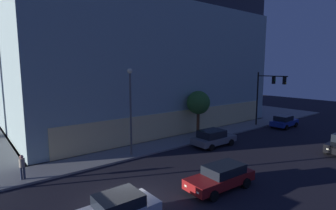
{
  "coord_description": "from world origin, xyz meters",
  "views": [
    {
      "loc": [
        -6.96,
        -12.37,
        7.58
      ],
      "look_at": [
        5.84,
        3.88,
        4.66
      ],
      "focal_mm": 28.11,
      "sensor_mm": 36.0,
      "label": 1
    }
  ],
  "objects_px": {
    "sidewalk_tree": "(198,103)",
    "car_grey": "(213,138)",
    "pedestrian_waiting": "(22,165)",
    "traffic_light_far_corner": "(268,89)",
    "car_blue": "(284,121)",
    "street_lamp_sidewalk": "(130,101)",
    "modern_building": "(116,62)",
    "car_red": "(221,176)"
  },
  "relations": [
    {
      "from": "sidewalk_tree",
      "to": "car_grey",
      "type": "relative_size",
      "value": 1.09
    },
    {
      "from": "pedestrian_waiting",
      "to": "traffic_light_far_corner",
      "type": "bearing_deg",
      "value": -2.3
    },
    {
      "from": "traffic_light_far_corner",
      "to": "car_grey",
      "type": "distance_m",
      "value": 12.13
    },
    {
      "from": "car_blue",
      "to": "sidewalk_tree",
      "type": "bearing_deg",
      "value": 161.88
    },
    {
      "from": "traffic_light_far_corner",
      "to": "pedestrian_waiting",
      "type": "xyz_separation_m",
      "value": [
        -27.51,
        1.11,
        -3.82
      ]
    },
    {
      "from": "street_lamp_sidewalk",
      "to": "car_grey",
      "type": "height_order",
      "value": "street_lamp_sidewalk"
    },
    {
      "from": "modern_building",
      "to": "car_blue",
      "type": "height_order",
      "value": "modern_building"
    },
    {
      "from": "modern_building",
      "to": "car_grey",
      "type": "bearing_deg",
      "value": -91.05
    },
    {
      "from": "modern_building",
      "to": "car_grey",
      "type": "relative_size",
      "value": 7.15
    },
    {
      "from": "street_lamp_sidewalk",
      "to": "sidewalk_tree",
      "type": "height_order",
      "value": "street_lamp_sidewalk"
    },
    {
      "from": "traffic_light_far_corner",
      "to": "car_red",
      "type": "relative_size",
      "value": 1.44
    },
    {
      "from": "street_lamp_sidewalk",
      "to": "car_blue",
      "type": "height_order",
      "value": "street_lamp_sidewalk"
    },
    {
      "from": "street_lamp_sidewalk",
      "to": "car_red",
      "type": "bearing_deg",
      "value": -81.01
    },
    {
      "from": "pedestrian_waiting",
      "to": "car_blue",
      "type": "xyz_separation_m",
      "value": [
        29.39,
        -2.52,
        -0.36
      ]
    },
    {
      "from": "car_red",
      "to": "street_lamp_sidewalk",
      "type": "bearing_deg",
      "value": 98.99
    },
    {
      "from": "traffic_light_far_corner",
      "to": "pedestrian_waiting",
      "type": "bearing_deg",
      "value": 177.7
    },
    {
      "from": "modern_building",
      "to": "car_red",
      "type": "bearing_deg",
      "value": -104.16
    },
    {
      "from": "sidewalk_tree",
      "to": "traffic_light_far_corner",
      "type": "bearing_deg",
      "value": -13.82
    },
    {
      "from": "street_lamp_sidewalk",
      "to": "car_red",
      "type": "distance_m",
      "value": 9.75
    },
    {
      "from": "pedestrian_waiting",
      "to": "modern_building",
      "type": "bearing_deg",
      "value": 48.05
    },
    {
      "from": "traffic_light_far_corner",
      "to": "car_blue",
      "type": "height_order",
      "value": "traffic_light_far_corner"
    },
    {
      "from": "street_lamp_sidewalk",
      "to": "car_grey",
      "type": "bearing_deg",
      "value": -15.55
    },
    {
      "from": "modern_building",
      "to": "traffic_light_far_corner",
      "type": "bearing_deg",
      "value": -60.73
    },
    {
      "from": "traffic_light_far_corner",
      "to": "street_lamp_sidewalk",
      "type": "xyz_separation_m",
      "value": [
        -19.23,
        0.93,
        -0.13
      ]
    },
    {
      "from": "pedestrian_waiting",
      "to": "car_grey",
      "type": "bearing_deg",
      "value": -8.34
    },
    {
      "from": "traffic_light_far_corner",
      "to": "car_blue",
      "type": "bearing_deg",
      "value": -36.9
    },
    {
      "from": "pedestrian_waiting",
      "to": "car_grey",
      "type": "xyz_separation_m",
      "value": [
        16.18,
        -2.37,
        -0.33
      ]
    },
    {
      "from": "modern_building",
      "to": "street_lamp_sidewalk",
      "type": "distance_m",
      "value": 20.69
    },
    {
      "from": "street_lamp_sidewalk",
      "to": "car_red",
      "type": "xyz_separation_m",
      "value": [
        1.38,
        -8.75,
        -4.06
      ]
    },
    {
      "from": "sidewalk_tree",
      "to": "car_blue",
      "type": "bearing_deg",
      "value": -18.12
    },
    {
      "from": "traffic_light_far_corner",
      "to": "pedestrian_waiting",
      "type": "distance_m",
      "value": 27.8
    },
    {
      "from": "street_lamp_sidewalk",
      "to": "car_grey",
      "type": "distance_m",
      "value": 9.14
    },
    {
      "from": "modern_building",
      "to": "pedestrian_waiting",
      "type": "relative_size",
      "value": 19.03
    },
    {
      "from": "pedestrian_waiting",
      "to": "car_red",
      "type": "height_order",
      "value": "pedestrian_waiting"
    },
    {
      "from": "modern_building",
      "to": "pedestrian_waiting",
      "type": "bearing_deg",
      "value": -131.95
    },
    {
      "from": "street_lamp_sidewalk",
      "to": "sidewalk_tree",
      "type": "bearing_deg",
      "value": 8.86
    },
    {
      "from": "car_red",
      "to": "traffic_light_far_corner",
      "type": "bearing_deg",
      "value": 23.65
    },
    {
      "from": "street_lamp_sidewalk",
      "to": "pedestrian_waiting",
      "type": "bearing_deg",
      "value": 178.81
    },
    {
      "from": "modern_building",
      "to": "street_lamp_sidewalk",
      "type": "xyz_separation_m",
      "value": [
        -8.28,
        -18.6,
        -3.66
      ]
    },
    {
      "from": "modern_building",
      "to": "car_blue",
      "type": "bearing_deg",
      "value": -58.52
    },
    {
      "from": "traffic_light_far_corner",
      "to": "car_red",
      "type": "bearing_deg",
      "value": -156.35
    },
    {
      "from": "traffic_light_far_corner",
      "to": "car_grey",
      "type": "bearing_deg",
      "value": -173.63
    }
  ]
}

